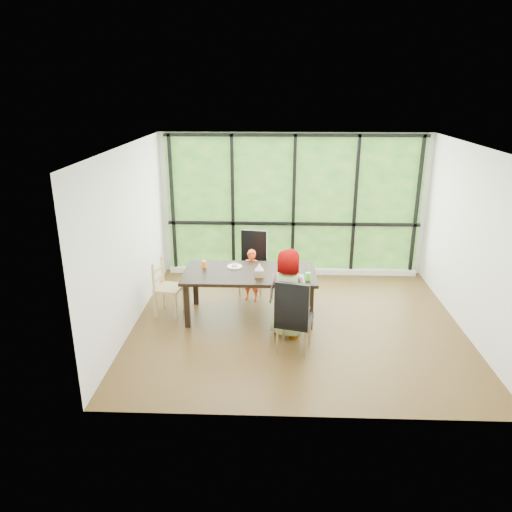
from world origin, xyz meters
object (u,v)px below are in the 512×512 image
(child_toddler, at_px, (252,275))
(chair_interior_leather, at_px, (294,315))
(child_older, at_px, (290,293))
(tissue_box, at_px, (259,273))
(green_cup, at_px, (308,276))
(orange_cup, at_px, (204,264))
(chair_end_beech, at_px, (169,288))
(chair_window_leather, at_px, (252,263))
(plate_far, at_px, (235,266))
(plate_near, at_px, (284,277))
(dining_table, at_px, (250,294))

(child_toddler, bearing_deg, chair_interior_leather, -53.64)
(child_older, relative_size, tissue_box, 10.31)
(green_cup, bearing_deg, child_older, -135.03)
(child_older, xyz_separation_m, orange_cup, (-1.35, 0.75, 0.15))
(child_older, bearing_deg, chair_end_beech, 5.40)
(chair_end_beech, relative_size, child_toddler, 1.00)
(chair_window_leather, height_order, orange_cup, chair_window_leather)
(plate_far, bearing_deg, chair_window_leather, 72.70)
(child_older, distance_m, plate_far, 1.18)
(plate_near, bearing_deg, tissue_box, 174.33)
(chair_window_leather, bearing_deg, dining_table, -80.54)
(tissue_box, bearing_deg, child_toddler, 100.75)
(chair_interior_leather, relative_size, plate_far, 4.45)
(child_older, bearing_deg, chair_window_leather, -45.32)
(chair_window_leather, relative_size, tissue_box, 8.46)
(green_cup, bearing_deg, orange_cup, 163.58)
(chair_window_leather, height_order, chair_interior_leather, same)
(child_toddler, bearing_deg, plate_near, -43.10)
(tissue_box, bearing_deg, plate_far, 135.33)
(child_older, relative_size, plate_near, 6.23)
(child_toddler, bearing_deg, plate_far, -107.58)
(chair_end_beech, bearing_deg, child_older, -97.77)
(child_older, bearing_deg, tissue_box, -17.72)
(child_older, relative_size, green_cup, 10.98)
(green_cup, bearing_deg, chair_window_leather, 124.55)
(chair_interior_leather, bearing_deg, dining_table, -43.39)
(chair_interior_leather, distance_m, orange_cup, 1.87)
(plate_near, bearing_deg, child_toddler, 122.19)
(child_older, xyz_separation_m, plate_far, (-0.86, 0.80, 0.10))
(plate_far, bearing_deg, orange_cup, -174.62)
(plate_far, bearing_deg, chair_end_beech, -169.75)
(chair_window_leather, bearing_deg, child_toddler, -79.34)
(child_older, bearing_deg, chair_interior_leather, 119.61)
(child_toddler, distance_m, green_cup, 1.33)
(dining_table, relative_size, plate_far, 8.47)
(child_toddler, relative_size, plate_far, 3.70)
(chair_window_leather, xyz_separation_m, child_older, (0.62, -1.57, 0.12))
(dining_table, bearing_deg, tissue_box, -50.41)
(dining_table, height_order, green_cup, green_cup)
(dining_table, distance_m, chair_end_beech, 1.30)
(tissue_box, bearing_deg, chair_end_beech, 171.57)
(chair_window_leather, height_order, green_cup, chair_window_leather)
(chair_interior_leather, xyz_separation_m, tissue_box, (-0.51, 0.86, 0.26))
(chair_interior_leather, height_order, green_cup, chair_interior_leather)
(plate_far, bearing_deg, dining_table, -40.56)
(tissue_box, bearing_deg, chair_window_leather, 97.98)
(chair_end_beech, relative_size, orange_cup, 8.27)
(plate_far, distance_m, tissue_box, 0.57)
(dining_table, relative_size, chair_window_leather, 1.91)
(orange_cup, bearing_deg, tissue_box, -21.83)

